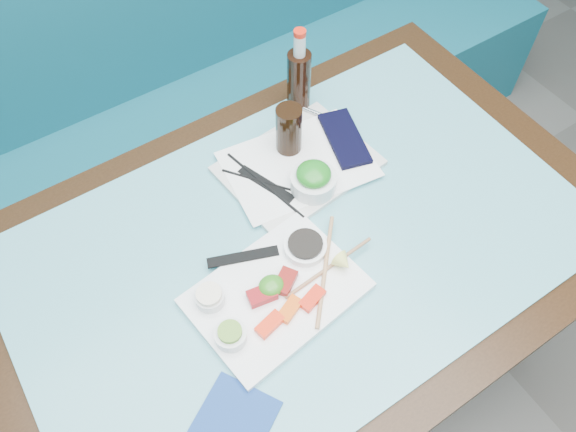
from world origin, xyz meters
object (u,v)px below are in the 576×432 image
sashimi_plate (276,293)px  cola_glass (289,130)px  cola_bottle_body (299,82)px  serving_tray (298,166)px  seaweed_bowl (313,182)px  dining_table (301,262)px  blue_napkin (235,419)px  booth_bench (162,125)px

sashimi_plate → cola_glass: (0.23, 0.31, 0.07)m
cola_glass → cola_bottle_body: (0.10, 0.11, 0.01)m
serving_tray → cola_glass: cola_glass is taller
seaweed_bowl → cola_bottle_body: (0.12, 0.24, 0.05)m
serving_tray → cola_bottle_body: size_ratio=2.04×
sashimi_plate → cola_bottle_body: 0.54m
dining_table → cola_bottle_body: 0.44m
cola_bottle_body → blue_napkin: size_ratio=1.28×
dining_table → cola_glass: bearing=62.7°
seaweed_bowl → sashimi_plate: bearing=-140.3°
cola_bottle_body → booth_bench: bearing=114.0°
sashimi_plate → cola_bottle_body: (0.34, 0.42, 0.07)m
blue_napkin → booth_bench: bearing=74.0°
booth_bench → cola_bottle_body: 0.72m
seaweed_bowl → cola_bottle_body: 0.28m
dining_table → cola_bottle_body: size_ratio=8.40×
cola_bottle_body → blue_napkin: cola_bottle_body is taller
dining_table → seaweed_bowl: seaweed_bowl is taller
cola_glass → dining_table: bearing=-117.3°
dining_table → sashimi_plate: size_ratio=4.19×
sashimi_plate → serving_tray: (0.22, 0.25, -0.00)m
serving_tray → cola_bottle_body: cola_bottle_body is taller
dining_table → seaweed_bowl: bearing=45.2°
cola_bottle_body → seaweed_bowl: bearing=-117.0°
serving_tray → seaweed_bowl: (-0.01, -0.07, 0.03)m
dining_table → sashimi_plate: (-0.12, -0.08, 0.10)m
booth_bench → cola_bottle_body: booth_bench is taller
dining_table → cola_glass: cola_glass is taller
dining_table → seaweed_bowl: (0.10, 0.10, 0.12)m
dining_table → blue_napkin: bearing=-141.8°
dining_table → serving_tray: bearing=58.1°
blue_napkin → sashimi_plate: bearing=40.3°
sashimi_plate → seaweed_bowl: size_ratio=3.18×
cola_glass → cola_bottle_body: 0.15m
booth_bench → cola_glass: booth_bench is taller
cola_bottle_body → serving_tray: bearing=-124.2°
blue_napkin → serving_tray: bearing=45.0°
booth_bench → cola_bottle_body: (0.22, -0.50, 0.47)m
seaweed_bowl → cola_glass: bearing=81.3°
booth_bench → serving_tray: size_ratio=8.81×
seaweed_bowl → cola_glass: cola_glass is taller
booth_bench → dining_table: size_ratio=2.14×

